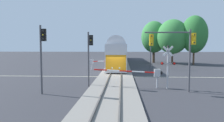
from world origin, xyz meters
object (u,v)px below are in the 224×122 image
Objects in this scene: maple_right_background at (194,34)px; oak_far_right at (173,37)px; traffic_signal_near_right at (177,45)px; crossing_gate_near at (148,73)px; crossing_signal_mast at (168,62)px; traffic_signal_far_side at (151,46)px; commuter_train at (119,51)px; traffic_signal_near_left at (42,48)px; elm_centre_background at (154,37)px; crossing_gate_far at (95,62)px; traffic_signal_median at (90,50)px.

maple_right_background is 1.06× the size of oak_far_right.
crossing_gate_near is at bearing 142.07° from traffic_signal_near_right.
traffic_signal_far_side is (0.72, 16.36, 1.49)m from crossing_signal_mast.
crossing_signal_mast is 0.42× the size of oak_far_right.
traffic_signal_near_left reaches higher than commuter_train.
crossing_gate_near is at bearing -116.73° from maple_right_background.
traffic_signal_far_side is at bearing -100.14° from elm_centre_background.
crossing_gate_near is 3.81m from traffic_signal_near_right.
elm_centre_background reaches higher than traffic_signal_near_left.
traffic_signal_far_side is at bearing 87.48° from crossing_signal_mast.
elm_centre_background is (-7.67, 4.78, -0.35)m from maple_right_background.
traffic_signal_far_side is 12.10m from oak_far_right.
crossing_gate_far is at bearing -104.72° from commuter_train.
traffic_signal_median is (-7.36, 0.77, 1.09)m from crossing_signal_mast.
crossing_gate_near is at bearing -63.55° from crossing_gate_far.
traffic_signal_near_left is 0.58× the size of oak_far_right.
traffic_signal_near_left reaches higher than crossing_signal_mast.
maple_right_background is at bearing -17.46° from oak_far_right.
elm_centre_background is at bearing 83.97° from crossing_signal_mast.
traffic_signal_far_side is (9.32, 2.08, 2.58)m from crossing_gate_far.
commuter_train is 7.04× the size of crossing_gate_far.
traffic_signal_near_right is at bearing -102.56° from oak_far_right.
crossing_gate_near reaches higher than crossing_gate_far.
elm_centre_background is at bearing 67.01° from traffic_signal_near_left.
crossing_gate_far is at bearing 82.84° from traffic_signal_near_left.
commuter_train is at bearing 79.44° from traffic_signal_near_left.
traffic_signal_median is 0.55× the size of elm_centre_background.
elm_centre_background is at bearing 80.65° from crossing_gate_near.
oak_far_right is at bearing 75.89° from crossing_signal_mast.
elm_centre_background reaches higher than commuter_train.
crossing_signal_mast is 27.87m from maple_right_background.
maple_right_background is at bearing 29.70° from crossing_gate_far.
commuter_train is 4.22× the size of elm_centre_background.
oak_far_right is at bearing 59.90° from traffic_signal_far_side.
elm_centre_background reaches higher than oak_far_right.
crossing_gate_far is at bearing -150.30° from maple_right_background.
oak_far_right reaches higher than traffic_signal_median.
crossing_gate_near is 6.06m from traffic_signal_median.
traffic_signal_near_right is 0.91× the size of traffic_signal_far_side.
commuter_train is at bearing 75.28° from crossing_gate_far.
traffic_signal_far_side is at bearing 12.57° from crossing_gate_far.
crossing_gate_far is at bearing 120.26° from traffic_signal_near_right.
elm_centre_background reaches higher than traffic_signal_median.
oak_far_right reaches higher than crossing_gate_far.
traffic_signal_near_right is (2.18, -1.70, 2.63)m from crossing_gate_near.
crossing_signal_mast is 0.69× the size of traffic_signal_far_side.
maple_right_background reaches higher than traffic_signal_near_left.
traffic_signal_median is at bearing -84.77° from crossing_gate_far.
oak_far_right reaches higher than traffic_signal_far_side.
traffic_signal_far_side is 14.17m from elm_centre_background.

